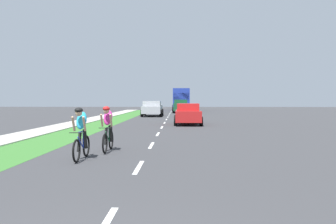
# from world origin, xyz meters

# --- Properties ---
(ground_plane) EXTENTS (120.00, 120.00, 0.00)m
(ground_plane) POSITION_xyz_m (0.00, 20.00, 0.00)
(ground_plane) COLOR #38383A
(grass_verge) EXTENTS (2.36, 70.00, 0.01)m
(grass_verge) POSITION_xyz_m (-4.57, 20.00, 0.00)
(grass_verge) COLOR #38722D
(grass_verge) RESTS_ON ground_plane
(sidewalk_concrete) EXTENTS (1.85, 70.00, 0.10)m
(sidewalk_concrete) POSITION_xyz_m (-6.68, 20.00, 0.00)
(sidewalk_concrete) COLOR #B2ADA3
(sidewalk_concrete) RESTS_ON ground_plane
(lane_markings_center) EXTENTS (0.12, 53.49, 0.01)m
(lane_markings_center) POSITION_xyz_m (0.00, 24.00, 0.00)
(lane_markings_center) COLOR white
(lane_markings_center) RESTS_ON ground_plane
(cyclist_lead) EXTENTS (0.42, 1.72, 1.58)m
(cyclist_lead) POSITION_xyz_m (-1.86, 7.85, 0.81)
(cyclist_lead) COLOR black
(cyclist_lead) RESTS_ON ground_plane
(cyclist_trailing) EXTENTS (0.42, 1.72, 1.58)m
(cyclist_trailing) POSITION_xyz_m (-1.39, 9.49, 0.81)
(cyclist_trailing) COLOR black
(cyclist_trailing) RESTS_ON ground_plane
(sedan_red) EXTENTS (1.98, 4.30, 1.52)m
(sedan_red) POSITION_xyz_m (1.76, 22.34, 0.77)
(sedan_red) COLOR red
(sedan_red) RESTS_ON ground_plane
(pickup_silver) EXTENTS (2.22, 5.10, 1.64)m
(pickup_silver) POSITION_xyz_m (-1.72, 34.26, 0.83)
(pickup_silver) COLOR #A5A8AD
(pickup_silver) RESTS_ON ground_plane
(suv_dark_green) EXTENTS (2.15, 4.70, 1.79)m
(suv_dark_green) POSITION_xyz_m (1.40, 43.61, 0.95)
(suv_dark_green) COLOR #194C2D
(suv_dark_green) RESTS_ON ground_plane
(bus_blue) EXTENTS (2.78, 11.60, 3.48)m
(bus_blue) POSITION_xyz_m (1.53, 53.75, 1.98)
(bus_blue) COLOR #23389E
(bus_blue) RESTS_ON ground_plane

